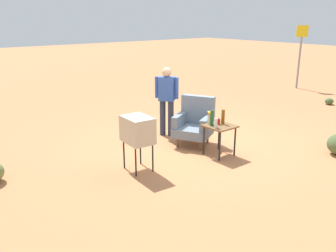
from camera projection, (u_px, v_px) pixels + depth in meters
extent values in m
plane|color=#C17A4C|center=(197.00, 143.00, 8.10)|extent=(60.00, 60.00, 0.00)
cylinder|color=brown|center=(177.00, 142.00, 7.84)|extent=(0.05, 0.05, 0.22)
cylinder|color=brown|center=(200.00, 145.00, 7.64)|extent=(0.05, 0.05, 0.22)
cylinder|color=brown|center=(186.00, 135.00, 8.31)|extent=(0.05, 0.05, 0.22)
cylinder|color=brown|center=(208.00, 138.00, 8.11)|extent=(0.05, 0.05, 0.22)
cube|color=slate|center=(193.00, 131.00, 7.92)|extent=(1.03, 1.03, 0.20)
cube|color=slate|center=(198.00, 110.00, 8.07)|extent=(0.75, 0.50, 0.64)
cube|color=slate|center=(180.00, 120.00, 7.97)|extent=(0.45, 0.67, 0.26)
cube|color=slate|center=(207.00, 123.00, 7.73)|extent=(0.45, 0.67, 0.26)
cylinder|color=black|center=(204.00, 140.00, 7.37)|extent=(0.04, 0.04, 0.61)
cylinder|color=black|center=(220.00, 146.00, 7.04)|extent=(0.04, 0.04, 0.61)
cylinder|color=black|center=(219.00, 136.00, 7.64)|extent=(0.04, 0.04, 0.61)
cylinder|color=black|center=(235.00, 142.00, 7.30)|extent=(0.04, 0.04, 0.61)
cube|color=brown|center=(220.00, 126.00, 7.24)|extent=(0.56, 0.56, 0.03)
cylinder|color=black|center=(153.00, 158.00, 6.55)|extent=(0.03, 0.03, 0.55)
cylinder|color=black|center=(140.00, 151.00, 6.90)|extent=(0.03, 0.03, 0.55)
cylinder|color=black|center=(136.00, 162.00, 6.36)|extent=(0.03, 0.03, 0.55)
cylinder|color=black|center=(124.00, 154.00, 6.70)|extent=(0.03, 0.03, 0.55)
cube|color=#BCB299|center=(137.00, 130.00, 6.47)|extent=(0.63, 0.48, 0.48)
cube|color=#383D3F|center=(148.00, 128.00, 6.60)|extent=(0.42, 0.04, 0.34)
cylinder|color=#2D3347|center=(163.00, 118.00, 8.56)|extent=(0.14, 0.14, 0.86)
cylinder|color=#2D3347|center=(171.00, 118.00, 8.52)|extent=(0.14, 0.14, 0.86)
cube|color=#3356A8|center=(167.00, 89.00, 8.33)|extent=(0.42, 0.39, 0.56)
cylinder|color=#3356A8|center=(157.00, 87.00, 8.38)|extent=(0.09, 0.09, 0.50)
cylinder|color=#3356A8|center=(177.00, 88.00, 8.27)|extent=(0.09, 0.09, 0.50)
sphere|color=#DBAD84|center=(167.00, 72.00, 8.22)|extent=(0.22, 0.22, 0.22)
cylinder|color=gray|center=(299.00, 63.00, 14.07)|extent=(0.08, 0.08, 2.00)
cube|color=yellow|center=(302.00, 31.00, 13.71)|extent=(0.33, 0.33, 0.44)
cylinder|color=red|center=(218.00, 121.00, 7.29)|extent=(0.07, 0.07, 0.12)
cylinder|color=brown|center=(223.00, 117.00, 7.29)|extent=(0.07, 0.07, 0.30)
cylinder|color=#1E5623|center=(212.00, 118.00, 7.17)|extent=(0.07, 0.07, 0.32)
cylinder|color=silver|center=(216.00, 123.00, 7.02)|extent=(0.06, 0.06, 0.20)
cylinder|color=silver|center=(209.00, 119.00, 7.33)|extent=(0.09, 0.09, 0.18)
sphere|color=yellow|center=(210.00, 113.00, 7.29)|extent=(0.07, 0.07, 0.07)
sphere|color=#E04C66|center=(209.00, 112.00, 7.33)|extent=(0.07, 0.07, 0.07)
sphere|color=orange|center=(210.00, 113.00, 7.26)|extent=(0.07, 0.07, 0.07)
ellipsoid|color=#475B33|center=(329.00, 101.00, 11.65)|extent=(0.27, 0.27, 0.21)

